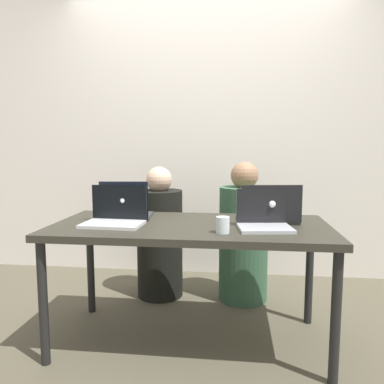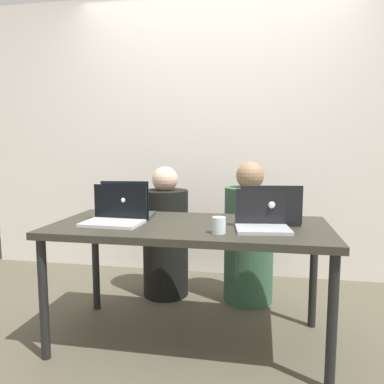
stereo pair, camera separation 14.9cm
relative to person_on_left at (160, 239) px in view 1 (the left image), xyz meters
The scene contains 10 objects.
ground_plane 0.89m from the person_on_left, 64.62° to the right, with size 12.00×12.00×0.00m, color brown.
back_wall 1.08m from the person_on_left, 62.69° to the left, with size 4.50×0.10×2.52m, color silver.
desk 0.79m from the person_on_left, 64.62° to the right, with size 1.61×0.76×0.73m.
person_on_left is the anchor object (origin of this frame).
person_on_right 0.65m from the person_on_left, ahead, with size 0.42×0.42×1.07m.
laptop_front_left 0.82m from the person_on_left, 98.37° to the right, with size 0.35×0.27×0.22m.
laptop_front_right 1.11m from the person_on_left, 45.58° to the right, with size 0.31×0.27×0.21m.
laptop_back_right 1.04m from the person_on_left, 37.33° to the right, with size 0.38×0.29×0.23m.
laptop_back_left 0.66m from the person_on_left, 99.32° to the right, with size 0.32×0.30×0.24m.
water_glass_right 1.08m from the person_on_left, 59.83° to the right, with size 0.07×0.07×0.09m.
Camera 1 is at (0.26, -2.14, 1.17)m, focal length 35.00 mm.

